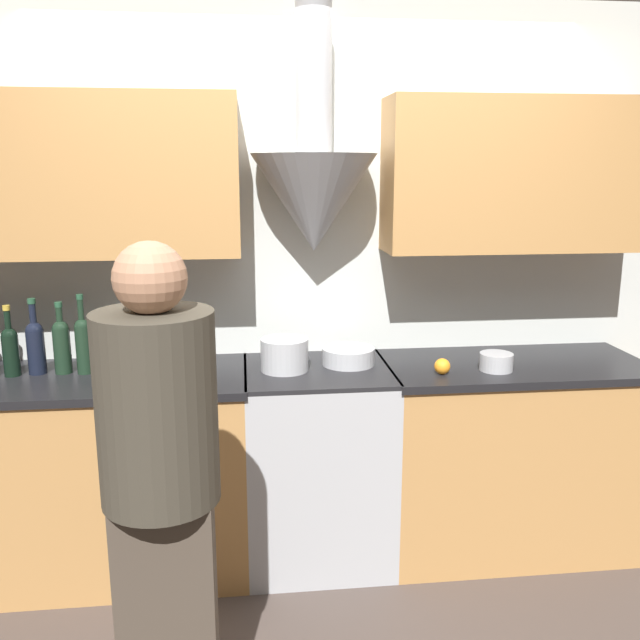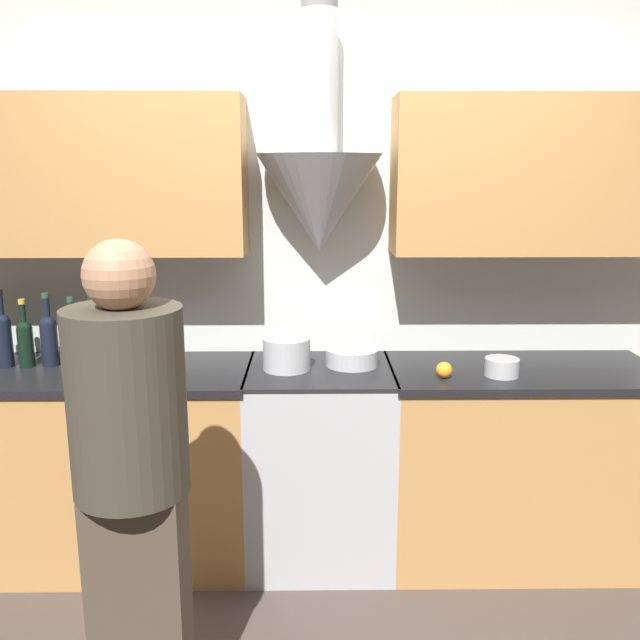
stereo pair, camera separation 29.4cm
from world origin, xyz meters
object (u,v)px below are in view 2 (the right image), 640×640
at_px(stove_range, 320,463).
at_px(orange_fruit, 444,370).
at_px(wine_bottle_3, 3,336).
at_px(saucepan, 502,367).
at_px(wine_bottle_4, 25,340).
at_px(mixing_bowl, 352,357).
at_px(wine_bottle_7, 93,336).
at_px(person_foreground_left, 133,480).
at_px(wine_bottle_5, 49,337).
at_px(wine_bottle_6, 73,337).
at_px(stock_pot, 287,354).

bearing_deg(stove_range, orange_fruit, -15.42).
relative_size(wine_bottle_3, saucepan, 2.39).
bearing_deg(saucepan, wine_bottle_4, 175.60).
distance_m(mixing_bowl, saucepan, 0.67).
relative_size(wine_bottle_4, wine_bottle_7, 0.88).
distance_m(wine_bottle_3, person_foreground_left, 1.41).
relative_size(wine_bottle_5, mixing_bowl, 1.39).
height_order(stove_range, wine_bottle_3, wine_bottle_3).
height_order(wine_bottle_4, person_foreground_left, person_foreground_left).
height_order(wine_bottle_7, saucepan, wine_bottle_7).
bearing_deg(mixing_bowl, wine_bottle_7, -179.89).
bearing_deg(saucepan, person_foreground_left, -145.95).
bearing_deg(wine_bottle_3, stove_range, -1.96).
bearing_deg(wine_bottle_6, wine_bottle_3, -177.60).
bearing_deg(wine_bottle_4, wine_bottle_3, 178.42).
height_order(stove_range, stock_pot, stock_pot).
height_order(wine_bottle_3, mixing_bowl, wine_bottle_3).
xyz_separation_m(wine_bottle_5, saucepan, (2.05, -0.19, -0.10)).
bearing_deg(wine_bottle_3, wine_bottle_5, 5.13).
bearing_deg(wine_bottle_4, stove_range, -1.99).
relative_size(wine_bottle_7, orange_fruit, 5.02).
relative_size(stock_pot, orange_fruit, 3.04).
bearing_deg(stove_range, person_foreground_left, -119.00).
xyz_separation_m(stove_range, wine_bottle_5, (-1.25, 0.07, 0.60)).
height_order(mixing_bowl, orange_fruit, mixing_bowl).
height_order(wine_bottle_3, orange_fruit, wine_bottle_3).
xyz_separation_m(wine_bottle_3, stock_pot, (1.30, -0.06, -0.07)).
distance_m(wine_bottle_4, mixing_bowl, 1.50).
distance_m(wine_bottle_6, saucepan, 1.95).
distance_m(wine_bottle_5, stock_pot, 1.10).
bearing_deg(wine_bottle_4, saucepan, -4.40).
bearing_deg(person_foreground_left, wine_bottle_7, 112.37).
distance_m(wine_bottle_5, orange_fruit, 1.81).
xyz_separation_m(wine_bottle_5, wine_bottle_7, (0.21, -0.02, 0.01)).
bearing_deg(wine_bottle_3, orange_fruit, -5.71).
distance_m(wine_bottle_6, orange_fruit, 1.69).
xyz_separation_m(wine_bottle_4, stock_pot, (1.20, -0.06, -0.05)).
relative_size(stove_range, stock_pot, 4.34).
height_order(wine_bottle_6, wine_bottle_7, wine_bottle_7).
bearing_deg(wine_bottle_6, wine_bottle_7, -8.04).
bearing_deg(saucepan, stove_range, 171.58).
bearing_deg(wine_bottle_4, person_foreground_left, -55.25).
height_order(wine_bottle_7, orange_fruit, wine_bottle_7).
height_order(wine_bottle_3, wine_bottle_7, wine_bottle_3).
relative_size(stove_range, wine_bottle_7, 2.63).
xyz_separation_m(wine_bottle_6, mixing_bowl, (1.29, -0.01, -0.10)).
distance_m(wine_bottle_5, person_foreground_left, 1.32).
height_order(stove_range, wine_bottle_7, wine_bottle_7).
distance_m(wine_bottle_3, wine_bottle_7, 0.41).
distance_m(wine_bottle_3, saucepan, 2.26).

